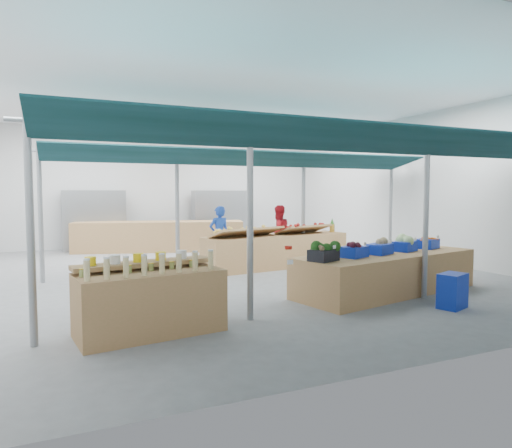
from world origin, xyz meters
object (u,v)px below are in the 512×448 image
object	(u,v)px
bottle_shelf	(149,300)
veg_counter	(387,273)
fruit_counter	(277,251)
crate_stack	(452,291)
vendor_left	(219,235)
vendor_right	(278,233)

from	to	relation	value
bottle_shelf	veg_counter	bearing A→B (deg)	1.47
fruit_counter	bottle_shelf	bearing A→B (deg)	-140.90
bottle_shelf	veg_counter	distance (m)	4.81
crate_stack	veg_counter	bearing A→B (deg)	97.94
veg_counter	vendor_left	distance (m)	5.03
veg_counter	vendor_right	bearing A→B (deg)	78.67
vendor_left	vendor_right	bearing A→B (deg)	172.81
fruit_counter	vendor_left	size ratio (longest dim) A/B	2.50
veg_counter	vendor_left	bearing A→B (deg)	99.73
crate_stack	vendor_right	xyz separation A→B (m)	(-0.24, 6.10, 0.50)
bottle_shelf	crate_stack	distance (m)	5.00
veg_counter	vendor_left	size ratio (longest dim) A/B	2.50
fruit_counter	vendor_right	xyz separation A→B (m)	(0.60, 1.10, 0.37)
fruit_counter	vendor_right	world-z (taller)	vendor_right
vendor_left	fruit_counter	bearing A→B (deg)	130.30
bottle_shelf	veg_counter	world-z (taller)	bottle_shelf
bottle_shelf	vendor_left	distance (m)	6.14
crate_stack	vendor_left	bearing A→B (deg)	108.52
fruit_counter	vendor_left	xyz separation A→B (m)	(-1.20, 1.10, 0.37)
bottle_shelf	fruit_counter	world-z (taller)	bottle_shelf
crate_stack	bottle_shelf	bearing A→B (deg)	171.95
bottle_shelf	fruit_counter	xyz separation A→B (m)	(4.11, 4.30, -0.04)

